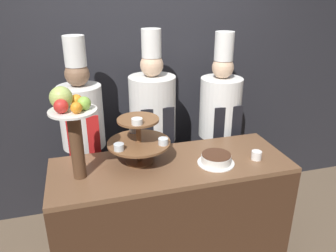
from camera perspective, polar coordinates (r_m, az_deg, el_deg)
wall_back at (r=3.08m, az=-4.42°, el=10.09°), size 10.00×0.06×2.80m
buffet_counter at (r=2.62m, az=0.61°, el=-15.26°), size 1.72×0.63×0.91m
tiered_stand at (r=2.30m, az=-5.12°, el=-2.24°), size 0.45×0.45×0.38m
fruit_pedestal at (r=2.11m, az=-16.53°, el=1.26°), size 0.30×0.30×0.61m
cake_round at (r=2.37m, az=8.37°, el=-5.72°), size 0.26×0.26×0.07m
cup_white at (r=2.49m, az=15.15°, el=-4.94°), size 0.07×0.07×0.06m
chef_left at (r=2.80m, az=-14.48°, el=-1.38°), size 0.35×0.35×1.76m
chef_center_left at (r=2.86m, az=-2.67°, el=-0.08°), size 0.39×0.39×1.79m
chef_center_right at (r=3.06m, az=8.93°, el=0.70°), size 0.37×0.37×1.75m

